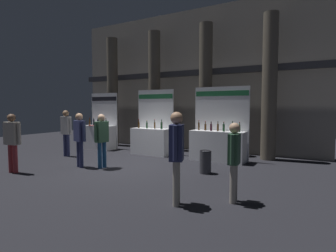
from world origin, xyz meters
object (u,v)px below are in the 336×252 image
exhibitor_booth_0 (100,135)px  exhibitor_booth_1 (152,138)px  visitor_0 (177,150)px  visitor_4 (234,157)px  visitor_3 (102,136)px  trash_bin (205,162)px  exhibitor_booth_2 (218,143)px  visitor_1 (66,129)px  visitor_2 (80,135)px  visitor_5 (12,138)px

exhibitor_booth_0 → exhibitor_booth_1: size_ratio=0.97×
visitor_0 → visitor_4: 1.16m
visitor_3 → trash_bin: bearing=-66.1°
exhibitor_booth_2 → trash_bin: size_ratio=3.95×
exhibitor_booth_2 → trash_bin: (0.33, -1.89, -0.32)m
visitor_1 → visitor_2: size_ratio=1.03×
exhibitor_booth_0 → visitor_1: (0.25, -2.04, 0.40)m
exhibitor_booth_2 → visitor_5: 6.42m
visitor_0 → visitor_1: (-6.12, 2.46, -0.05)m
exhibitor_booth_1 → visitor_3: bearing=-88.8°
visitor_3 → visitor_0: bearing=-109.5°
exhibitor_booth_1 → visitor_4: (4.49, -3.76, 0.28)m
exhibitor_booth_2 → exhibitor_booth_1: bearing=-178.7°
visitor_0 → exhibitor_booth_1: bearing=17.7°
visitor_3 → visitor_5: (-1.76, -1.75, 0.03)m
exhibitor_booth_0 → visitor_0: 7.81m
exhibitor_booth_1 → visitor_2: (-0.62, -3.08, 0.37)m
visitor_1 → visitor_0: bearing=153.3°
visitor_5 → visitor_4: bearing=179.3°
visitor_0 → visitor_2: visitor_0 is taller
exhibitor_booth_2 → visitor_4: (1.75, -3.82, 0.27)m
visitor_4 → visitor_0: bearing=-58.2°
exhibitor_booth_2 → visitor_0: (0.85, -4.54, 0.44)m
visitor_2 → visitor_4: 5.15m
visitor_0 → visitor_2: size_ratio=1.07×
visitor_2 → visitor_3: visitor_2 is taller
trash_bin → visitor_5: 5.54m
exhibitor_booth_1 → visitor_4: bearing=-40.0°
visitor_3 → visitor_1: bearing=78.4°
exhibitor_booth_0 → visitor_4: bearing=-27.5°
exhibitor_booth_0 → visitor_0: size_ratio=1.38×
visitor_0 → visitor_5: size_ratio=1.07×
visitor_4 → exhibitor_booth_0: bearing=-124.1°
visitor_2 → visitor_3: (0.67, 0.26, -0.02)m
visitor_1 → visitor_5: visitor_1 is taller
trash_bin → visitor_3: 3.23m
visitor_1 → visitor_2: visitor_1 is taller
exhibitor_booth_0 → visitor_3: bearing=-45.0°
exhibitor_booth_2 → visitor_2: size_ratio=1.53×
visitor_2 → visitor_5: 1.84m
exhibitor_booth_2 → trash_bin: bearing=-80.1°
exhibitor_booth_0 → exhibitor_booth_2: exhibitor_booth_2 is taller
exhibitor_booth_0 → exhibitor_booth_1: (2.78, -0.03, 0.00)m
exhibitor_booth_0 → visitor_4: 8.20m
exhibitor_booth_2 → visitor_5: exhibitor_booth_2 is taller
visitor_3 → exhibitor_booth_0: bearing=50.6°
visitor_1 → exhibitor_booth_1: bearing=-146.3°
exhibitor_booth_0 → visitor_3: (2.84, -2.84, 0.35)m
visitor_4 → exhibitor_booth_1: bearing=-136.5°
trash_bin → exhibitor_booth_2: bearing=99.9°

